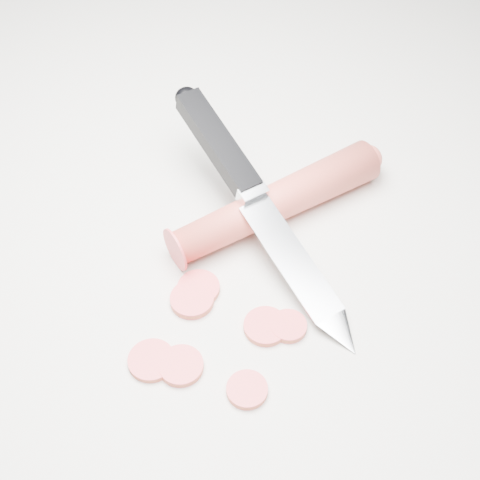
# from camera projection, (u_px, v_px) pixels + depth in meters

# --- Properties ---
(ground) EXTENTS (2.40, 2.40, 0.00)m
(ground) POSITION_uv_depth(u_px,v_px,m) (235.00, 288.00, 0.56)
(ground) COLOR silver
(ground) RESTS_ON ground
(carrot) EXTENTS (0.16, 0.18, 0.03)m
(carrot) POSITION_uv_depth(u_px,v_px,m) (276.00, 202.00, 0.60)
(carrot) COLOR #D44538
(carrot) RESTS_ON ground
(carrot_slice_0) EXTENTS (0.04, 0.04, 0.01)m
(carrot_slice_0) POSITION_uv_depth(u_px,v_px,m) (192.00, 300.00, 0.55)
(carrot_slice_0) COLOR #E93E43
(carrot_slice_0) RESTS_ON ground
(carrot_slice_1) EXTENTS (0.04, 0.04, 0.01)m
(carrot_slice_1) POSITION_uv_depth(u_px,v_px,m) (152.00, 360.00, 0.52)
(carrot_slice_1) COLOR #E93E43
(carrot_slice_1) RESTS_ON ground
(carrot_slice_2) EXTENTS (0.04, 0.04, 0.01)m
(carrot_slice_2) POSITION_uv_depth(u_px,v_px,m) (266.00, 326.00, 0.54)
(carrot_slice_2) COLOR #E93E43
(carrot_slice_2) RESTS_ON ground
(carrot_slice_3) EXTENTS (0.03, 0.03, 0.01)m
(carrot_slice_3) POSITION_uv_depth(u_px,v_px,m) (288.00, 326.00, 0.54)
(carrot_slice_3) COLOR #E93E43
(carrot_slice_3) RESTS_ON ground
(carrot_slice_4) EXTENTS (0.03, 0.03, 0.01)m
(carrot_slice_4) POSITION_uv_depth(u_px,v_px,m) (247.00, 390.00, 0.50)
(carrot_slice_4) COLOR #E93E43
(carrot_slice_4) RESTS_ON ground
(carrot_slice_5) EXTENTS (0.04, 0.04, 0.01)m
(carrot_slice_5) POSITION_uv_depth(u_px,v_px,m) (199.00, 288.00, 0.56)
(carrot_slice_5) COLOR #E93E43
(carrot_slice_5) RESTS_ON ground
(carrot_slice_6) EXTENTS (0.03, 0.03, 0.01)m
(carrot_slice_6) POSITION_uv_depth(u_px,v_px,m) (181.00, 366.00, 0.51)
(carrot_slice_6) COLOR #E93E43
(carrot_slice_6) RESTS_ON ground
(kitchen_knife) EXTENTS (0.23, 0.21, 0.08)m
(kitchen_knife) POSITION_uv_depth(u_px,v_px,m) (263.00, 206.00, 0.57)
(kitchen_knife) COLOR silver
(kitchen_knife) RESTS_ON ground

